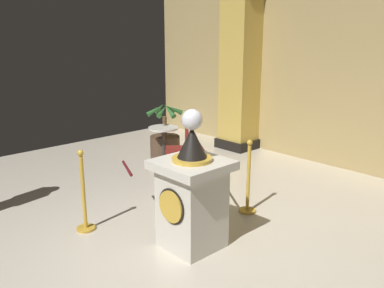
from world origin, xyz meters
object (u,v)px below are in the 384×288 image
(stanchion_far, at_px, (84,202))
(cafe_chair_red, at_px, (181,145))
(stanchion_near, at_px, (248,187))
(pedestal_clock, at_px, (192,195))
(cafe_table, at_px, (164,142))
(potted_palm_left, at_px, (165,144))

(stanchion_far, bearing_deg, cafe_chair_red, 106.76)
(stanchion_near, height_order, stanchion_far, stanchion_far)
(pedestal_clock, xyz_separation_m, cafe_table, (-2.51, 1.63, -0.16))
(stanchion_near, xyz_separation_m, cafe_chair_red, (-1.75, 0.32, 0.20))
(cafe_table, bearing_deg, cafe_chair_red, -8.77)
(cafe_table, bearing_deg, stanchion_near, -9.88)
(pedestal_clock, distance_m, potted_palm_left, 3.35)
(potted_palm_left, distance_m, cafe_chair_red, 0.95)
(potted_palm_left, bearing_deg, cafe_chair_red, -21.44)
(cafe_chair_red, bearing_deg, potted_palm_left, 158.56)
(pedestal_clock, distance_m, cafe_chair_red, 2.45)
(stanchion_near, distance_m, stanchion_far, 2.21)
(stanchion_far, xyz_separation_m, potted_palm_left, (-1.54, 2.59, -0.03))
(cafe_table, relative_size, cafe_chair_red, 0.80)
(cafe_table, bearing_deg, pedestal_clock, -33.09)
(pedestal_clock, relative_size, stanchion_near, 1.56)
(cafe_chair_red, bearing_deg, cafe_table, 171.23)
(stanchion_near, height_order, potted_palm_left, potted_palm_left)
(stanchion_far, bearing_deg, potted_palm_left, 120.68)
(pedestal_clock, relative_size, cafe_chair_red, 1.71)
(pedestal_clock, height_order, stanchion_far, pedestal_clock)
(potted_palm_left, height_order, cafe_table, potted_palm_left)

